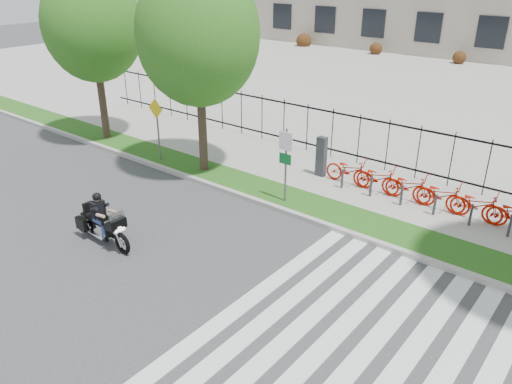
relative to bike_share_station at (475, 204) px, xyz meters
The scene contains 14 objects.
ground 8.84m from the bike_share_station, 125.25° to the right, with size 120.00×120.00×0.00m, color #39393B.
curb 5.98m from the bike_share_station, 148.66° to the right, with size 60.00×0.20×0.15m, color #A29E98.
grass_verge 5.59m from the bike_share_station, 156.16° to the right, with size 60.00×1.50×0.15m, color #1E5816.
sidewalk 5.13m from the bike_share_station, behind, with size 60.00×3.50×0.15m, color #AAA89F.
plaza 18.52m from the bike_share_station, 105.95° to the left, with size 80.00×34.00×0.10m, color #AAA89F.
crosswalk_stripes 7.23m from the bike_share_station, 92.09° to the right, with size 5.70×8.00×0.01m, color silver, non-canonical shape.
iron_fence 5.49m from the bike_share_station, 158.52° to the left, with size 30.00×0.06×2.00m, color black, non-canonical shape.
lamp_post_left 17.93m from the bike_share_station, 164.30° to the left, with size 1.06×0.70×4.25m.
street_tree_0 16.30m from the bike_share_station, behind, with size 4.12×4.12×7.26m.
street_tree_1 10.63m from the bike_share_station, 166.51° to the right, with size 4.34×4.34×7.48m.
bike_share_station is the anchor object (origin of this frame).
sign_pole_regulatory 6.00m from the bike_share_station, 153.66° to the right, with size 0.50×0.09×2.50m.
sign_pole_warning 11.84m from the bike_share_station, 167.18° to the right, with size 0.78×0.09×2.49m.
motorcycle_rider 11.15m from the bike_share_station, 135.01° to the right, with size 2.41×0.72×1.86m.
Camera 1 is at (8.47, -7.71, 7.38)m, focal length 35.00 mm.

